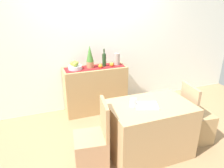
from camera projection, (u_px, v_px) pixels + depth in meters
The scene contains 19 objects.
ground_plane at pixel (121, 135), 3.34m from camera, with size 6.40×6.40×0.02m, color #9F7B55.
room_wall_rear at pixel (97, 37), 3.86m from camera, with size 6.40×0.06×2.70m, color white.
sideboard_console at pixel (96, 89), 3.93m from camera, with size 1.14×0.42×0.87m, color tan.
table_runner at pixel (95, 67), 3.77m from camera, with size 1.07×0.32×0.01m, color maroon.
fruit_bowl at pixel (75, 67), 3.64m from camera, with size 0.24×0.24×0.07m, color silver.
apple_center at pixel (76, 63), 3.62m from camera, with size 0.08×0.08×0.08m, color #90AA3B.
apple_right at pixel (72, 63), 3.62m from camera, with size 0.07×0.07×0.07m, color gold.
apple_left at pixel (75, 64), 3.55m from camera, with size 0.08×0.08×0.08m, color #97B13D.
apple_upper at pixel (75, 62), 3.69m from camera, with size 0.07×0.07×0.07m, color #92B430.
wine_bottle at pixel (104, 60), 3.78m from camera, with size 0.07×0.07×0.32m.
ceramic_vase at pixel (117, 59), 3.87m from camera, with size 0.10×0.10×0.22m, color #A29389.
potted_plant at pixel (90, 57), 3.67m from camera, with size 0.13×0.13×0.40m.
orange_loose_end at pixel (112, 65), 3.80m from camera, with size 0.08×0.08×0.08m, color orange.
orange_loose_mid at pixel (100, 66), 3.72m from camera, with size 0.08×0.08×0.08m, color orange.
dining_table at pixel (149, 129), 2.84m from camera, with size 1.07×0.72×0.74m, color tan.
open_book at pixel (147, 106), 2.66m from camera, with size 0.28×0.21×0.02m, color white.
coffee_cup at pixel (133, 103), 2.63m from camera, with size 0.08×0.08×0.11m, color silver.
chair_near_window at pixel (92, 149), 2.62m from camera, with size 0.45×0.45×0.90m.
chair_by_corner at pixel (195, 124), 3.14m from camera, with size 0.44×0.44×0.90m.
Camera 1 is at (-1.11, -2.57, 1.99)m, focal length 33.62 mm.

